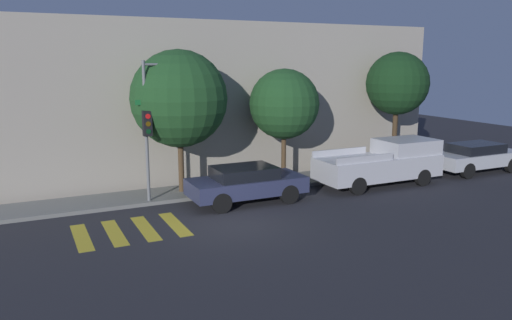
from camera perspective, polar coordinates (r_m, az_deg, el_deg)
ground_plane at (r=16.50m, az=-2.40°, el=-7.27°), size 60.00×60.00×0.00m
sidewalk at (r=20.28m, az=-7.11°, el=-3.60°), size 26.00×2.05×0.14m
building_row at (r=23.92m, az=-10.70°, el=6.81°), size 26.00×6.00×6.93m
crosswalk at (r=16.34m, az=-14.18°, el=-7.81°), size 3.36×2.60×0.00m
traffic_light_pole at (r=18.42m, az=-11.32°, el=5.43°), size 2.12×0.56×5.27m
sedan_near_corner at (r=18.66m, az=-1.13°, el=-2.64°), size 4.36×1.89×1.39m
pickup_truck at (r=22.01m, az=14.38°, el=-0.27°), size 5.47×2.04×1.91m
sedan_middle at (r=25.94m, az=23.89°, el=0.36°), size 4.62×1.81×1.41m
tree_near_corner at (r=19.55m, az=-8.78°, el=6.93°), size 3.75×3.75×5.69m
tree_midblock at (r=21.36m, az=3.24°, el=6.39°), size 2.98×2.98×4.93m
tree_far_end at (r=24.82m, az=15.85°, el=8.38°), size 2.97×2.97×5.67m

